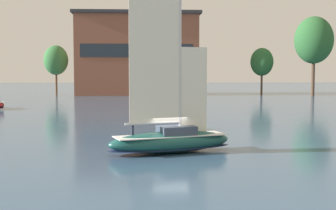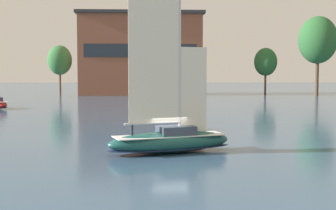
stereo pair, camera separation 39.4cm
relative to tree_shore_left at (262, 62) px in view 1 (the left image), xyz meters
The scene contains 7 objects.
ground_plane 83.77m from the tree_shore_left, 109.09° to the right, with size 400.00×400.00×0.00m, color #385675.
waterfront_building 30.38m from the tree_shore_left, behind, with size 30.11×14.94×19.77m.
tree_shore_left is the anchor object (origin of this frame).
tree_shore_center 49.43m from the tree_shore_left, behind, with size 5.77×5.77×11.87m.
tree_shore_right 12.87m from the tree_shore_left, 22.99° to the right, with size 8.93×8.93×18.38m.
sailboat_main 83.67m from the tree_shore_left, 109.08° to the right, with size 9.50×5.23×12.58m.
channel_buoy 70.50m from the tree_shore_left, 110.11° to the right, with size 0.88×0.88×1.63m.
Camera 1 is at (-2.15, -32.76, 5.80)m, focal length 50.00 mm.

